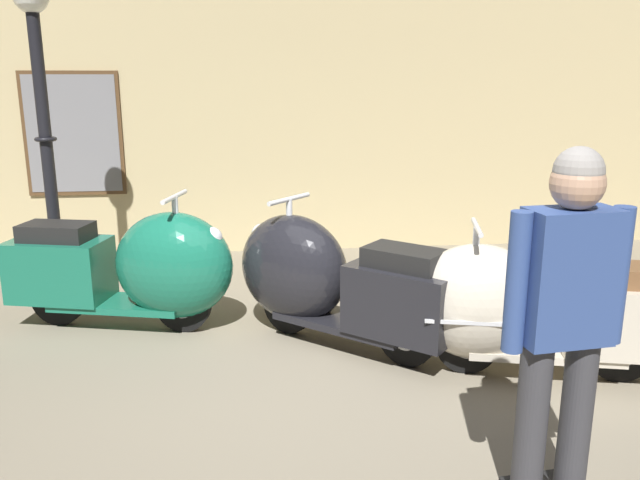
# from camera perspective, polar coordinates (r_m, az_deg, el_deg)

# --- Properties ---
(ground_plane) EXTENTS (60.00, 60.00, 0.00)m
(ground_plane) POSITION_cam_1_polar(r_m,az_deg,el_deg) (4.23, -1.03, -13.94)
(ground_plane) COLOR gray
(showroom_back_wall) EXTENTS (18.00, 0.63, 3.80)m
(showroom_back_wall) POSITION_cam_1_polar(r_m,az_deg,el_deg) (7.49, -5.26, 13.40)
(showroom_back_wall) COLOR #CCB784
(showroom_back_wall) RESTS_ON ground
(scooter_0) EXTENTS (1.91, 0.95, 1.13)m
(scooter_0) POSITION_cam_1_polar(r_m,az_deg,el_deg) (5.34, -15.86, -2.46)
(scooter_0) COLOR black
(scooter_0) RESTS_ON ground
(scooter_1) EXTENTS (1.72, 1.59, 1.11)m
(scooter_1) POSITION_cam_1_polar(r_m,az_deg,el_deg) (4.88, 0.38, -3.54)
(scooter_1) COLOR black
(scooter_1) RESTS_ON ground
(scooter_2) EXTENTS (1.80, 0.89, 1.06)m
(scooter_2) POSITION_cam_1_polar(r_m,az_deg,el_deg) (4.56, 17.35, -5.86)
(scooter_2) COLOR black
(scooter_2) RESTS_ON ground
(lamppost) EXTENTS (0.29, 0.29, 2.82)m
(lamppost) POSITION_cam_1_polar(r_m,az_deg,el_deg) (6.19, -23.38, 9.14)
(lamppost) COLOR black
(lamppost) RESTS_ON ground
(visitor_0) EXTENTS (0.58, 0.31, 1.73)m
(visitor_0) POSITION_cam_1_polar(r_m,az_deg,el_deg) (3.04, 20.99, -5.94)
(visitor_0) COLOR black
(visitor_0) RESTS_ON ground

